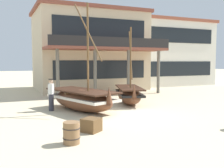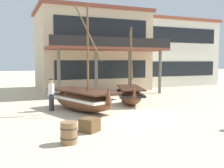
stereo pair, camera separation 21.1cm
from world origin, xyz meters
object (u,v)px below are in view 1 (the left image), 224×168
object	(u,v)px
fishing_boat_centre_large	(129,94)
wooden_barrel	(71,133)
cargo_crate	(91,125)
harbor_building_annex	(160,53)
harbor_building_main	(89,50)
fisherman_by_hull	(51,95)
fishing_boat_near_left	(82,99)

from	to	relation	value
fishing_boat_centre_large	wooden_barrel	bearing A→B (deg)	-130.13
cargo_crate	harbor_building_annex	world-z (taller)	harbor_building_annex
cargo_crate	harbor_building_main	world-z (taller)	harbor_building_main
cargo_crate	harbor_building_main	size ratio (longest dim) A/B	0.06
harbor_building_main	harbor_building_annex	size ratio (longest dim) A/B	0.97
wooden_barrel	harbor_building_main	distance (m)	16.68
fishing_boat_centre_large	fisherman_by_hull	xyz separation A→B (m)	(-4.79, -0.43, 0.25)
fishing_boat_near_left	fishing_boat_centre_large	world-z (taller)	fishing_boat_near_left
harbor_building_annex	fisherman_by_hull	bearing A→B (deg)	-141.78
fisherman_by_hull	wooden_barrel	xyz separation A→B (m)	(-0.40, -5.73, -0.48)
wooden_barrel	harbor_building_annex	distance (m)	22.42
fishing_boat_centre_large	harbor_building_annex	distance (m)	14.45
wooden_barrel	cargo_crate	size ratio (longest dim) A/B	1.17
fishing_boat_centre_large	harbor_building_main	bearing A→B (deg)	86.99
fisherman_by_hull	harbor_building_annex	bearing A→B (deg)	38.22
fishing_boat_near_left	harbor_building_main	distance (m)	11.30
fisherman_by_hull	harbor_building_main	world-z (taller)	harbor_building_main
fishing_boat_centre_large	harbor_building_annex	xyz separation A→B (m)	(9.30, 10.67, 2.90)
fishing_boat_centre_large	fisherman_by_hull	size ratio (longest dim) A/B	2.71
wooden_barrel	harbor_building_annex	world-z (taller)	harbor_building_annex
fishing_boat_centre_large	harbor_building_annex	world-z (taller)	harbor_building_annex
harbor_building_main	fishing_boat_centre_large	bearing A→B (deg)	-93.01
fishing_boat_near_left	fisherman_by_hull	xyz separation A→B (m)	(-1.49, 0.61, 0.22)
fisherman_by_hull	harbor_building_main	size ratio (longest dim) A/B	0.17
fishing_boat_near_left	harbor_building_main	size ratio (longest dim) A/B	0.56
wooden_barrel	fisherman_by_hull	bearing A→B (deg)	86.00
fishing_boat_near_left	cargo_crate	xyz separation A→B (m)	(-0.86, -4.03, -0.36)
wooden_barrel	fishing_boat_near_left	bearing A→B (deg)	69.74
fishing_boat_near_left	wooden_barrel	bearing A→B (deg)	-110.26
cargo_crate	fishing_boat_near_left	bearing A→B (deg)	77.91
fishing_boat_centre_large	harbor_building_main	world-z (taller)	harbor_building_main
wooden_barrel	harbor_building_main	xyz separation A→B (m)	(5.67, 15.34, 3.24)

